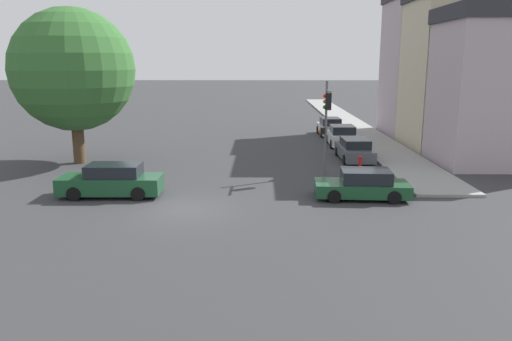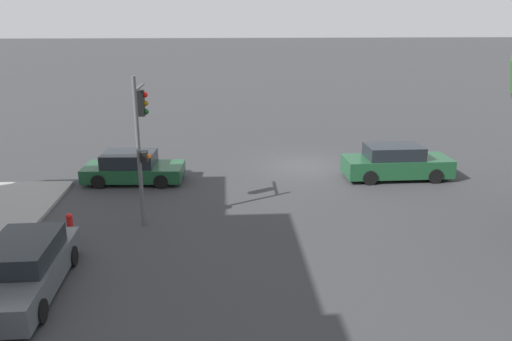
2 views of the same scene
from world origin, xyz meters
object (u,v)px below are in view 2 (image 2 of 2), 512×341
object	(u,v)px
traffic_signal	(141,129)
fire_hydrant	(70,225)
crossing_car_0	(396,163)
parked_car_0	(23,269)
crossing_car_1	(133,168)

from	to	relation	value
traffic_signal	fire_hydrant	xyz separation A→B (m)	(2.28, 1.49, -2.92)
fire_hydrant	crossing_car_0	bearing A→B (deg)	-156.15
traffic_signal	parked_car_0	world-z (taller)	traffic_signal
parked_car_0	crossing_car_1	bearing A→B (deg)	170.83
crossing_car_0	crossing_car_1	xyz separation A→B (m)	(11.92, -0.25, -0.09)
traffic_signal	crossing_car_1	distance (m)	5.42
crossing_car_1	parked_car_0	size ratio (longest dim) A/B	0.94
crossing_car_0	crossing_car_1	world-z (taller)	crossing_car_0
traffic_signal	parked_car_0	size ratio (longest dim) A/B	1.12
crossing_car_1	parked_car_0	xyz separation A→B (m)	(1.31, 9.31, 0.03)
crossing_car_1	fire_hydrant	world-z (taller)	crossing_car_1
crossing_car_1	fire_hydrant	size ratio (longest dim) A/B	4.84
traffic_signal	crossing_car_0	bearing A→B (deg)	22.59
traffic_signal	parked_car_0	xyz separation A→B (m)	(2.54, 4.81, -2.73)
crossing_car_1	parked_car_0	bearing A→B (deg)	-94.68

